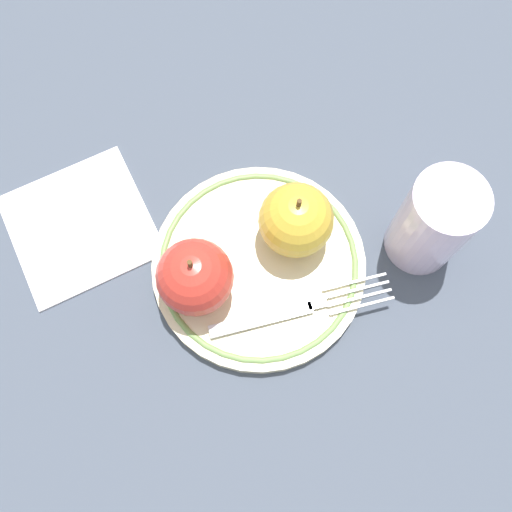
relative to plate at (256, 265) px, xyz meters
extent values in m
plane|color=#444C5A|center=(0.01, 0.00, -0.01)|extent=(2.00, 2.00, 0.00)
cylinder|color=beige|center=(0.00, 0.00, 0.00)|extent=(0.21, 0.21, 0.01)
torus|color=#769C54|center=(0.00, 0.00, 0.01)|extent=(0.19, 0.19, 0.01)
sphere|color=gold|center=(-0.03, 0.04, 0.04)|extent=(0.07, 0.07, 0.07)
cylinder|color=brown|center=(-0.03, 0.04, 0.08)|extent=(0.00, 0.00, 0.01)
sphere|color=red|center=(0.02, -0.06, 0.04)|extent=(0.07, 0.07, 0.07)
cylinder|color=brown|center=(0.02, -0.06, 0.08)|extent=(0.00, 0.00, 0.01)
cube|color=silver|center=(0.06, 0.00, 0.01)|extent=(0.03, 0.10, 0.00)
cube|color=silver|center=(0.04, 0.06, 0.01)|extent=(0.01, 0.02, 0.00)
cube|color=silver|center=(0.05, 0.10, 0.01)|extent=(0.02, 0.06, 0.00)
cube|color=silver|center=(0.04, 0.10, 0.01)|extent=(0.02, 0.06, 0.00)
cube|color=silver|center=(0.03, 0.09, 0.01)|extent=(0.02, 0.06, 0.00)
cube|color=silver|center=(0.02, 0.09, 0.01)|extent=(0.02, 0.06, 0.00)
cylinder|color=white|center=(-0.02, 0.16, 0.05)|extent=(0.07, 0.07, 0.11)
cube|color=white|center=(-0.05, -0.18, -0.01)|extent=(0.18, 0.18, 0.01)
camera|label=1|loc=(0.17, -0.01, 0.53)|focal=40.00mm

